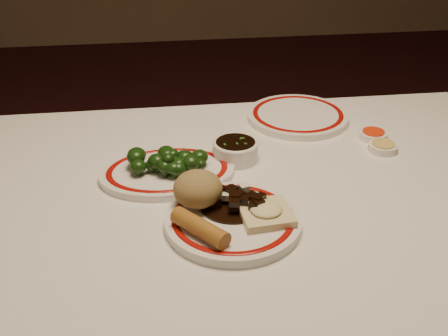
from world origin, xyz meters
TOP-DOWN VIEW (x-y plane):
  - dining_table at (0.00, 0.00)m, footprint 1.20×0.90m
  - main_plate at (-0.07, -0.09)m, footprint 0.31×0.31m
  - rice_mound at (-0.13, -0.04)m, footprint 0.09×0.09m
  - spring_roll at (-0.14, -0.14)m, footprint 0.10×0.11m
  - fried_wonton at (-0.02, -0.10)m, footprint 0.10×0.10m
  - stirfry_heap at (-0.07, -0.06)m, footprint 0.12×0.12m
  - broccoli_plate at (-0.18, 0.10)m, footprint 0.29×0.26m
  - broccoli_pile at (-0.18, 0.09)m, footprint 0.17×0.09m
  - soy_bowl at (-0.03, 0.15)m, footprint 0.10×0.10m
  - sweet_sour_dish at (0.30, 0.20)m, footprint 0.06×0.06m
  - mustard_dish at (0.29, 0.14)m, footprint 0.06×0.06m
  - far_plate at (0.15, 0.33)m, footprint 0.32×0.32m

SIDE VIEW (x-z plane):
  - dining_table at x=0.00m, z-range 0.28..1.03m
  - sweet_sour_dish at x=0.30m, z-range 0.75..0.77m
  - mustard_dish at x=0.29m, z-range 0.75..0.77m
  - broccoli_plate at x=-0.18m, z-range 0.75..0.77m
  - far_plate at x=0.15m, z-range 0.75..0.77m
  - main_plate at x=-0.07m, z-range 0.75..0.77m
  - soy_bowl at x=-0.03m, z-range 0.75..0.79m
  - fried_wonton at x=-0.02m, z-range 0.77..0.79m
  - stirfry_heap at x=-0.07m, z-range 0.76..0.80m
  - spring_roll at x=-0.14m, z-range 0.77..0.80m
  - broccoli_pile at x=-0.18m, z-range 0.77..0.81m
  - rice_mound at x=-0.13m, z-range 0.77..0.83m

